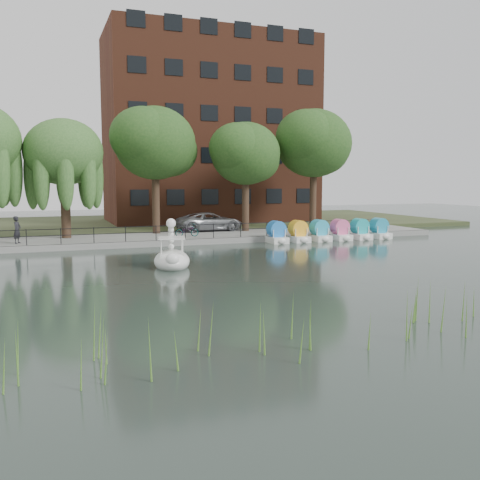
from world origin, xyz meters
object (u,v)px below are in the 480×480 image
bicycle (187,230)px  swan_boat (172,257)px  pedestrian (17,228)px  minivan (210,220)px

bicycle → swan_boat: bearing=158.9°
pedestrian → bicycle: bearing=-61.6°
swan_boat → bicycle: bearing=83.1°
pedestrian → swan_boat: (7.57, -10.06, -0.86)m
bicycle → pedestrian: (-11.06, -0.16, 0.49)m
pedestrian → swan_boat: 12.62m
minivan → pedestrian: pedestrian is taller
minivan → bicycle: size_ratio=3.48×
bicycle → pedestrian: size_ratio=0.87×
minivan → pedestrian: bearing=103.0°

